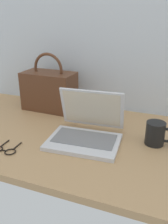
{
  "coord_description": "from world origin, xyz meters",
  "views": [
    {
      "loc": [
        0.38,
        -0.92,
        0.56
      ],
      "look_at": [
        0.02,
        0.0,
        0.15
      ],
      "focal_mm": 38.42,
      "sensor_mm": 36.0,
      "label": 1
    }
  ],
  "objects_px": {
    "laptop": "(87,130)",
    "eyeglasses": "(4,150)",
    "remote_control_far": "(115,118)",
    "handbag": "(49,90)",
    "coffee_mug": "(156,133)"
  },
  "relations": [
    {
      "from": "remote_control_far",
      "to": "handbag",
      "type": "bearing_deg",
      "value": 176.35
    },
    {
      "from": "remote_control_far",
      "to": "handbag",
      "type": "height_order",
      "value": "handbag"
    },
    {
      "from": "remote_control_far",
      "to": "handbag",
      "type": "distance_m",
      "value": 0.42
    },
    {
      "from": "laptop",
      "to": "coffee_mug",
      "type": "relative_size",
      "value": 2.65
    },
    {
      "from": "laptop",
      "to": "eyeglasses",
      "type": "distance_m",
      "value": 0.36
    },
    {
      "from": "laptop",
      "to": "eyeglasses",
      "type": "relative_size",
      "value": 2.9
    },
    {
      "from": "coffee_mug",
      "to": "eyeglasses",
      "type": "bearing_deg",
      "value": -153.79
    },
    {
      "from": "coffee_mug",
      "to": "handbag",
      "type": "relative_size",
      "value": 0.37
    },
    {
      "from": "laptop",
      "to": "remote_control_far",
      "type": "distance_m",
      "value": 0.26
    },
    {
      "from": "eyeglasses",
      "to": "handbag",
      "type": "distance_m",
      "value": 0.51
    },
    {
      "from": "coffee_mug",
      "to": "handbag",
      "type": "distance_m",
      "value": 0.66
    },
    {
      "from": "laptop",
      "to": "coffee_mug",
      "type": "bearing_deg",
      "value": 12.21
    },
    {
      "from": "laptop",
      "to": "handbag",
      "type": "xyz_separation_m",
      "value": [
        -0.33,
        0.27,
        0.07
      ]
    },
    {
      "from": "eyeglasses",
      "to": "laptop",
      "type": "bearing_deg",
      "value": 37.98
    },
    {
      "from": "remote_control_far",
      "to": "eyeglasses",
      "type": "relative_size",
      "value": 1.44
    }
  ]
}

